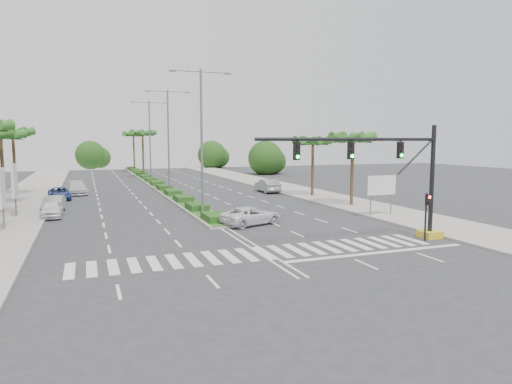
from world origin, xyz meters
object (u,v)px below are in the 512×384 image
(car_parked_c, at_px, (59,194))
(car_right, at_px, (267,186))
(car_parked_a, at_px, (52,209))
(car_parked_d, at_px, (77,188))
(car_parked_b, at_px, (54,204))
(car_crossing, at_px, (251,216))

(car_parked_c, xyz_separation_m, car_right, (23.24, -1.20, 0.16))
(car_parked_a, xyz_separation_m, car_right, (23.24, 10.78, 0.14))
(car_parked_d, height_order, car_right, car_right)
(car_parked_b, height_order, car_right, car_right)
(car_parked_b, height_order, car_crossing, car_parked_b)
(car_parked_a, xyz_separation_m, car_crossing, (14.10, -8.60, -0.01))
(car_parked_a, height_order, car_parked_d, car_parked_d)
(car_parked_c, height_order, car_crossing, car_crossing)
(car_parked_a, height_order, car_right, car_right)
(car_parked_a, distance_m, car_parked_d, 16.69)
(car_right, bearing_deg, car_crossing, 65.77)
(car_parked_b, bearing_deg, car_parked_a, -84.73)
(car_crossing, xyz_separation_m, car_right, (9.13, 19.38, 0.14))
(car_parked_b, height_order, car_parked_d, car_parked_d)
(car_right, bearing_deg, car_parked_a, 25.89)
(car_parked_a, xyz_separation_m, car_parked_c, (0.00, 11.98, -0.02))
(car_crossing, bearing_deg, car_parked_c, 13.78)
(car_parked_c, xyz_separation_m, car_crossing, (14.10, -20.58, 0.02))
(car_parked_d, bearing_deg, car_parked_a, -101.66)
(car_parked_a, bearing_deg, car_parked_d, 84.82)
(car_parked_a, relative_size, car_parked_c, 0.84)
(car_crossing, bearing_deg, car_parked_d, 5.59)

